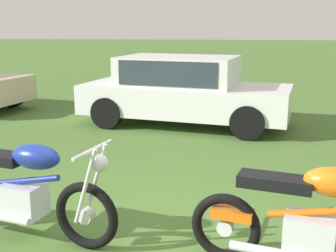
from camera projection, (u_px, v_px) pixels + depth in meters
name	position (u px, v px, depth m)	size (l,w,h in m)	color
ground_plane	(149.00, 243.00, 4.18)	(120.00, 120.00, 0.00)	#476B2D
motorcycle_blue	(23.00, 190.00, 4.22)	(2.07, 0.83, 1.02)	black
motorcycle_orange	(311.00, 222.00, 3.52)	(1.95, 0.81, 1.02)	black
car_white	(182.00, 87.00, 8.97)	(4.49, 2.54, 1.43)	silver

